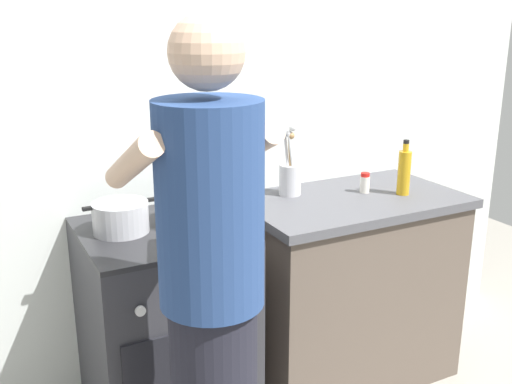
# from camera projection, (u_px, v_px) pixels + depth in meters

# --- Properties ---
(back_wall) EXTENTS (3.20, 0.10, 2.50)m
(back_wall) POSITION_uv_depth(u_px,v_px,m) (247.00, 114.00, 2.73)
(back_wall) COLOR silver
(back_wall) RESTS_ON ground
(countertop) EXTENTS (1.00, 0.60, 0.90)m
(countertop) POSITION_uv_depth(u_px,v_px,m) (347.00, 287.00, 2.81)
(countertop) COLOR brown
(countertop) RESTS_ON ground
(stove_range) EXTENTS (0.60, 0.62, 0.90)m
(stove_range) POSITION_uv_depth(u_px,v_px,m) (165.00, 333.00, 2.42)
(stove_range) COLOR #2D2D33
(stove_range) RESTS_ON ground
(pot) EXTENTS (0.28, 0.21, 0.12)m
(pot) POSITION_uv_depth(u_px,v_px,m) (121.00, 217.00, 2.24)
(pot) COLOR #B2B2B7
(pot) RESTS_ON stove_range
(mixing_bowl) EXTENTS (0.29, 0.29, 0.08)m
(mixing_bowl) POSITION_uv_depth(u_px,v_px,m) (192.00, 211.00, 2.35)
(mixing_bowl) COLOR #B7B7BC
(mixing_bowl) RESTS_ON stove_range
(utensil_crock) EXTENTS (0.10, 0.10, 0.33)m
(utensil_crock) POSITION_uv_depth(u_px,v_px,m) (290.00, 176.00, 2.69)
(utensil_crock) COLOR silver
(utensil_crock) RESTS_ON countertop
(spice_bottle) EXTENTS (0.04, 0.04, 0.09)m
(spice_bottle) POSITION_uv_depth(u_px,v_px,m) (365.00, 183.00, 2.74)
(spice_bottle) COLOR silver
(spice_bottle) RESTS_ON countertop
(oil_bottle) EXTENTS (0.06, 0.06, 0.25)m
(oil_bottle) POSITION_uv_depth(u_px,v_px,m) (404.00, 172.00, 2.69)
(oil_bottle) COLOR gold
(oil_bottle) RESTS_ON countertop
(person) EXTENTS (0.41, 0.50, 1.70)m
(person) POSITION_uv_depth(u_px,v_px,m) (212.00, 314.00, 1.73)
(person) COLOR black
(person) RESTS_ON ground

